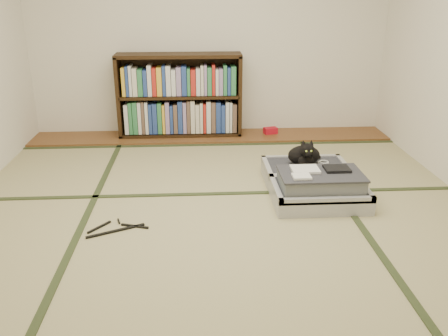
{
  "coord_description": "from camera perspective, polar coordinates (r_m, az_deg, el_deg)",
  "views": [
    {
      "loc": [
        -0.16,
        -3.18,
        1.61
      ],
      "look_at": [
        0.05,
        0.35,
        0.25
      ],
      "focal_mm": 38.0,
      "sensor_mm": 36.0,
      "label": 1
    }
  ],
  "objects": [
    {
      "name": "red_item",
      "position": [
        5.5,
        5.61,
        4.5
      ],
      "size": [
        0.17,
        0.12,
        0.07
      ],
      "primitive_type": "cube",
      "rotation": [
        0.0,
        0.0,
        0.25
      ],
      "color": "#B50E1E",
      "rests_on": "wood_strip"
    },
    {
      "name": "cat",
      "position": [
        4.18,
        9.69,
        1.54
      ],
      "size": [
        0.32,
        0.33,
        0.26
      ],
      "color": "black",
      "rests_on": "suitcase"
    },
    {
      "name": "cable_coil",
      "position": [
        4.28,
        11.86,
        0.64
      ],
      "size": [
        0.1,
        0.1,
        0.02
      ],
      "color": "white",
      "rests_on": "suitcase"
    },
    {
      "name": "wood_strip",
      "position": [
        5.42,
        -1.58,
        3.85
      ],
      "size": [
        4.0,
        0.5,
        0.02
      ],
      "primitive_type": "cube",
      "color": "brown",
      "rests_on": "ground"
    },
    {
      "name": "room_shell",
      "position": [
        3.19,
        -0.55,
        18.38
      ],
      "size": [
        4.5,
        4.5,
        4.5
      ],
      "color": "white",
      "rests_on": "ground"
    },
    {
      "name": "suitcase",
      "position": [
        3.97,
        10.74,
        -1.71
      ],
      "size": [
        0.73,
        0.97,
        0.29
      ],
      "color": "#AAA9AE",
      "rests_on": "floor"
    },
    {
      "name": "floor",
      "position": [
        3.57,
        -0.47,
        -5.79
      ],
      "size": [
        4.5,
        4.5,
        0.0
      ],
      "primitive_type": "plane",
      "color": "tan",
      "rests_on": "ground"
    },
    {
      "name": "hanger",
      "position": [
        3.46,
        -12.81,
        -7.11
      ],
      "size": [
        0.42,
        0.28,
        0.01
      ],
      "color": "black",
      "rests_on": "floor"
    },
    {
      "name": "tatami_borders",
      "position": [
        4.01,
        -0.84,
        -2.56
      ],
      "size": [
        4.0,
        4.5,
        0.01
      ],
      "color": "#2D381E",
      "rests_on": "ground"
    },
    {
      "name": "bookcase",
      "position": [
        5.38,
        -5.34,
        8.49
      ],
      "size": [
        1.37,
        0.31,
        0.92
      ],
      "color": "black",
      "rests_on": "wood_strip"
    }
  ]
}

